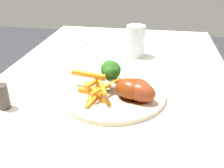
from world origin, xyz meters
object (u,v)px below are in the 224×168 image
at_px(chicken_drumstick_extra, 129,89).
at_px(broccoli_floret_middle, 109,68).
at_px(dinner_plate, 112,93).
at_px(pepper_shaker, 3,97).
at_px(broccoli_floret_front, 112,71).
at_px(carrot_fries_pile, 95,87).
at_px(dining_table, 113,114).
at_px(chicken_drumstick_far, 136,87).
at_px(fork, 83,45).
at_px(water_glass, 136,41).
at_px(chicken_drumstick_near, 138,91).

bearing_deg(chicken_drumstick_extra, broccoli_floret_middle, 40.00).
bearing_deg(dinner_plate, pepper_shaker, 113.43).
relative_size(broccoli_floret_front, carrot_fries_pile, 0.50).
xyz_separation_m(dining_table, broccoli_floret_middle, (-0.02, 0.01, 0.16)).
height_order(chicken_drumstick_far, fork, chicken_drumstick_far).
xyz_separation_m(broccoli_floret_front, fork, (0.33, 0.18, -0.05)).
bearing_deg(pepper_shaker, water_glass, -34.62).
height_order(broccoli_floret_front, carrot_fries_pile, broccoli_floret_front).
relative_size(dining_table, dinner_plate, 4.13).
relative_size(chicken_drumstick_extra, water_glass, 1.16).
distance_m(carrot_fries_pile, fork, 0.42).
bearing_deg(dinner_plate, broccoli_floret_middle, 19.05).
relative_size(dining_table, pepper_shaker, 18.98).
bearing_deg(broccoli_floret_front, carrot_fries_pile, 150.13).
bearing_deg(dining_table, dinner_plate, -171.78).
bearing_deg(carrot_fries_pile, broccoli_floret_front, -29.87).
bearing_deg(chicken_drumstick_near, dinner_plate, 62.99).
height_order(dinner_plate, chicken_drumstick_far, chicken_drumstick_far).
height_order(chicken_drumstick_near, chicken_drumstick_extra, chicken_drumstick_extra).
relative_size(dining_table, water_glass, 10.66).
distance_m(dining_table, carrot_fries_pile, 0.17).
bearing_deg(carrot_fries_pile, broccoli_floret_middle, -18.29).
bearing_deg(chicken_drumstick_far, pepper_shaker, 107.36).
relative_size(dinner_plate, chicken_drumstick_extra, 2.22).
distance_m(dinner_plate, fork, 0.41).
bearing_deg(broccoli_floret_middle, dinner_plate, -160.95).
relative_size(fork, water_glass, 1.73).
relative_size(broccoli_floret_front, water_glass, 0.62).
distance_m(dining_table, dinner_plate, 0.13).
relative_size(broccoli_floret_front, fork, 0.36).
bearing_deg(broccoli_floret_front, chicken_drumstick_far, -123.60).
bearing_deg(fork, dining_table, 41.78).
height_order(broccoli_floret_middle, water_glass, water_glass).
relative_size(broccoli_floret_middle, water_glass, 0.58).
relative_size(dining_table, chicken_drumstick_far, 9.34).
xyz_separation_m(carrot_fries_pile, chicken_drumstick_extra, (-0.00, -0.09, 0.01)).
height_order(broccoli_floret_middle, carrot_fries_pile, broccoli_floret_middle).
relative_size(chicken_drumstick_far, fork, 0.66).
bearing_deg(water_glass, chicken_drumstick_extra, -177.66).
bearing_deg(broccoli_floret_front, broccoli_floret_middle, 38.26).
height_order(chicken_drumstick_near, pepper_shaker, same).
height_order(dining_table, fork, fork).
height_order(broccoli_floret_front, broccoli_floret_middle, broccoli_floret_front).
bearing_deg(chicken_drumstick_near, carrot_fries_pile, 83.77).
bearing_deg(dining_table, pepper_shaker, 126.62).
height_order(dining_table, chicken_drumstick_far, chicken_drumstick_far).
height_order(carrot_fries_pile, pepper_shaker, pepper_shaker).
xyz_separation_m(chicken_drumstick_near, fork, (0.41, 0.25, -0.03)).
bearing_deg(dining_table, broccoli_floret_middle, 160.09).
distance_m(carrot_fries_pile, water_glass, 0.33).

